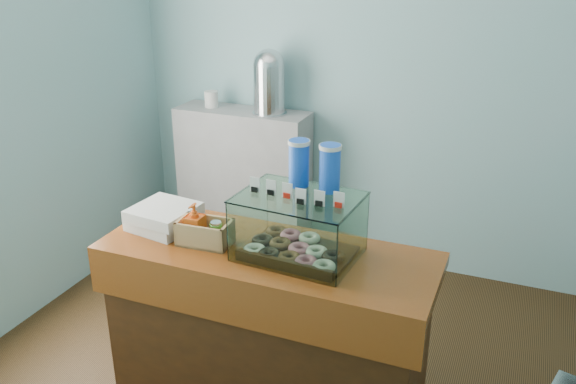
% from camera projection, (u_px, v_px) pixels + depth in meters
% --- Properties ---
extents(ground, '(3.50, 3.50, 0.00)m').
position_uv_depth(ground, '(287.00, 373.00, 3.41)').
color(ground, black).
rests_on(ground, ground).
extents(room_shell, '(3.54, 3.04, 2.82)m').
position_uv_depth(room_shell, '(293.00, 69.00, 2.76)').
color(room_shell, '#79AEB1').
rests_on(room_shell, ground).
extents(counter, '(1.60, 0.60, 0.90)m').
position_uv_depth(counter, '(268.00, 329.00, 3.02)').
color(counter, '#3F1F0C').
rests_on(counter, ground).
extents(back_shelf, '(1.00, 0.32, 1.10)m').
position_uv_depth(back_shelf, '(244.00, 181.00, 4.65)').
color(back_shelf, gray).
rests_on(back_shelf, ground).
extents(display_case, '(0.56, 0.43, 0.51)m').
position_uv_depth(display_case, '(301.00, 220.00, 2.77)').
color(display_case, black).
rests_on(display_case, counter).
extents(condiment_crate, '(0.26, 0.17, 0.20)m').
position_uv_depth(condiment_crate, '(202.00, 230.00, 2.90)').
color(condiment_crate, tan).
rests_on(condiment_crate, counter).
extents(pastry_boxes, '(0.34, 0.34, 0.12)m').
position_uv_depth(pastry_boxes, '(164.00, 217.00, 3.06)').
color(pastry_boxes, silver).
rests_on(pastry_boxes, counter).
extents(coffee_urn, '(0.25, 0.25, 0.46)m').
position_uv_depth(coffee_urn, '(269.00, 80.00, 4.27)').
color(coffee_urn, silver).
rests_on(coffee_urn, back_shelf).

